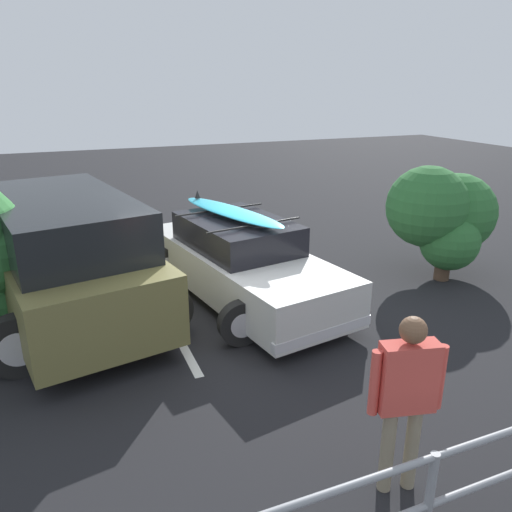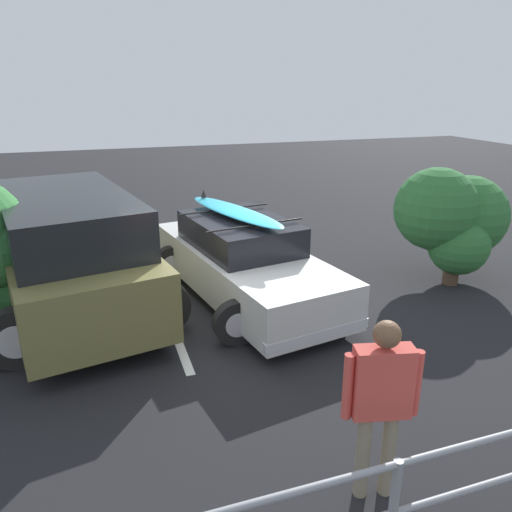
{
  "view_description": "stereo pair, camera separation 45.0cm",
  "coord_description": "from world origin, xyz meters",
  "px_view_note": "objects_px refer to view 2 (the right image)",
  "views": [
    {
      "loc": [
        2.06,
        6.69,
        3.47
      ],
      "look_at": [
        -0.64,
        -0.0,
        0.95
      ],
      "focal_mm": 35.0,
      "sensor_mm": 36.0,
      "label": 1
    },
    {
      "loc": [
        1.64,
        6.85,
        3.47
      ],
      "look_at": [
        -0.64,
        -0.0,
        0.95
      ],
      "focal_mm": 35.0,
      "sensor_mm": 36.0,
      "label": 2
    }
  ],
  "objects_px": {
    "sedan_car": "(243,261)",
    "person_bystander": "(381,395)",
    "bush_near_left": "(453,220)",
    "suv_car": "(70,253)"
  },
  "relations": [
    {
      "from": "sedan_car",
      "to": "person_bystander",
      "type": "distance_m",
      "value": 4.5
    },
    {
      "from": "sedan_car",
      "to": "person_bystander",
      "type": "xyz_separation_m",
      "value": [
        0.18,
        4.48,
        0.37
      ]
    },
    {
      "from": "person_bystander",
      "to": "bush_near_left",
      "type": "bearing_deg",
      "value": -134.31
    },
    {
      "from": "sedan_car",
      "to": "suv_car",
      "type": "relative_size",
      "value": 0.96
    },
    {
      "from": "sedan_car",
      "to": "bush_near_left",
      "type": "bearing_deg",
      "value": 174.27
    },
    {
      "from": "suv_car",
      "to": "bush_near_left",
      "type": "xyz_separation_m",
      "value": [
        -6.52,
        0.68,
        0.14
      ]
    },
    {
      "from": "person_bystander",
      "to": "bush_near_left",
      "type": "xyz_separation_m",
      "value": [
        -4.0,
        -4.1,
        0.11
      ]
    },
    {
      "from": "sedan_car",
      "to": "person_bystander",
      "type": "relative_size",
      "value": 2.69
    },
    {
      "from": "person_bystander",
      "to": "suv_car",
      "type": "bearing_deg",
      "value": -62.27
    },
    {
      "from": "person_bystander",
      "to": "bush_near_left",
      "type": "distance_m",
      "value": 5.73
    }
  ]
}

